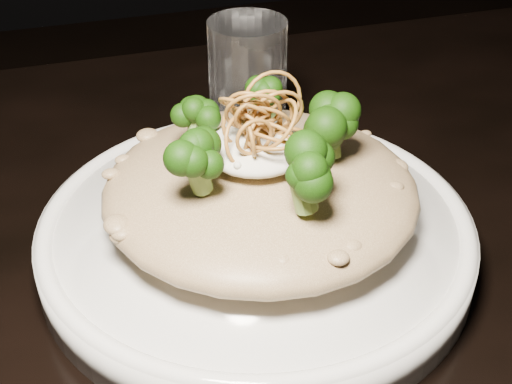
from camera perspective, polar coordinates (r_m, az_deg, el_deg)
The scene contains 7 objects.
table at distance 0.57m, azimuth 3.69°, elevation -11.98°, with size 1.10×0.80×0.75m.
plate at distance 0.51m, azimuth 0.00°, elevation -3.64°, with size 0.30×0.30×0.03m, color silver.
risotto at distance 0.49m, azimuth 0.36°, elevation 0.21°, with size 0.22×0.22×0.05m, color brown.
broccoli at distance 0.46m, azimuth 0.53°, elevation 5.38°, with size 0.15×0.15×0.06m, color black, non-canonical shape.
cheese at distance 0.47m, azimuth -0.02°, elevation 3.60°, with size 0.07×0.07×0.02m, color white.
shallots at distance 0.45m, azimuth 0.32°, elevation 6.45°, with size 0.06×0.06×0.04m, color brown, non-canonical shape.
drinking_glass at distance 0.61m, azimuth -0.67°, elevation 8.37°, with size 0.07×0.07×0.12m, color silver.
Camera 1 is at (-0.15, -0.36, 1.08)m, focal length 50.00 mm.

